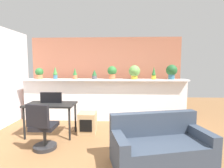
{
  "coord_description": "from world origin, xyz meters",
  "views": [
    {
      "loc": [
        0.46,
        -3.04,
        1.6
      ],
      "look_at": [
        0.28,
        0.91,
        1.2
      ],
      "focal_mm": 28.15,
      "sensor_mm": 36.0,
      "label": 1
    }
  ],
  "objects_px": {
    "potted_plant_0": "(39,73)",
    "tv_monitor": "(51,98)",
    "potted_plant_5": "(134,72)",
    "couch": "(160,147)",
    "potted_plant_6": "(154,74)",
    "office_chair": "(43,130)",
    "potted_plant_7": "(172,71)",
    "potted_plant_1": "(55,73)",
    "desk": "(51,107)",
    "side_cube_shelf": "(87,123)",
    "potted_plant_2": "(75,74)",
    "potted_plant_4": "(112,72)",
    "potted_plant_3": "(94,74)"
  },
  "relations": [
    {
      "from": "potted_plant_1",
      "to": "potted_plant_7",
      "type": "xyz_separation_m",
      "value": [
        3.31,
        0.02,
        0.07
      ]
    },
    {
      "from": "potted_plant_0",
      "to": "potted_plant_3",
      "type": "height_order",
      "value": "potted_plant_0"
    },
    {
      "from": "potted_plant_6",
      "to": "couch",
      "type": "relative_size",
      "value": 0.21
    },
    {
      "from": "potted_plant_7",
      "to": "side_cube_shelf",
      "type": "relative_size",
      "value": 0.83
    },
    {
      "from": "potted_plant_7",
      "to": "couch",
      "type": "distance_m",
      "value": 2.62
    },
    {
      "from": "office_chair",
      "to": "couch",
      "type": "xyz_separation_m",
      "value": [
        2.12,
        -0.37,
        -0.11
      ]
    },
    {
      "from": "potted_plant_5",
      "to": "couch",
      "type": "height_order",
      "value": "potted_plant_5"
    },
    {
      "from": "tv_monitor",
      "to": "potted_plant_3",
      "type": "bearing_deg",
      "value": 50.3
    },
    {
      "from": "side_cube_shelf",
      "to": "couch",
      "type": "bearing_deg",
      "value": -41.11
    },
    {
      "from": "potted_plant_7",
      "to": "potted_plant_2",
      "type": "bearing_deg",
      "value": -179.92
    },
    {
      "from": "potted_plant_5",
      "to": "office_chair",
      "type": "height_order",
      "value": "potted_plant_5"
    },
    {
      "from": "potted_plant_2",
      "to": "side_cube_shelf",
      "type": "height_order",
      "value": "potted_plant_2"
    },
    {
      "from": "potted_plant_2",
      "to": "potted_plant_4",
      "type": "bearing_deg",
      "value": 0.15
    },
    {
      "from": "potted_plant_0",
      "to": "tv_monitor",
      "type": "relative_size",
      "value": 0.64
    },
    {
      "from": "potted_plant_4",
      "to": "couch",
      "type": "xyz_separation_m",
      "value": [
        0.88,
        -2.21,
        -1.15
      ]
    },
    {
      "from": "potted_plant_4",
      "to": "couch",
      "type": "relative_size",
      "value": 0.22
    },
    {
      "from": "potted_plant_3",
      "to": "desk",
      "type": "height_order",
      "value": "potted_plant_3"
    },
    {
      "from": "potted_plant_0",
      "to": "couch",
      "type": "bearing_deg",
      "value": -36.62
    },
    {
      "from": "potted_plant_2",
      "to": "desk",
      "type": "relative_size",
      "value": 0.29
    },
    {
      "from": "potted_plant_2",
      "to": "potted_plant_7",
      "type": "relative_size",
      "value": 0.78
    },
    {
      "from": "side_cube_shelf",
      "to": "potted_plant_3",
      "type": "bearing_deg",
      "value": 87.64
    },
    {
      "from": "potted_plant_6",
      "to": "potted_plant_7",
      "type": "xyz_separation_m",
      "value": [
        0.5,
        0.03,
        0.09
      ]
    },
    {
      "from": "potted_plant_7",
      "to": "side_cube_shelf",
      "type": "height_order",
      "value": "potted_plant_7"
    },
    {
      "from": "desk",
      "to": "potted_plant_2",
      "type": "bearing_deg",
      "value": 75.52
    },
    {
      "from": "potted_plant_0",
      "to": "tv_monitor",
      "type": "xyz_separation_m",
      "value": [
        0.75,
        -1.07,
        -0.52
      ]
    },
    {
      "from": "potted_plant_3",
      "to": "couch",
      "type": "bearing_deg",
      "value": -57.87
    },
    {
      "from": "potted_plant_0",
      "to": "tv_monitor",
      "type": "bearing_deg",
      "value": -54.87
    },
    {
      "from": "potted_plant_2",
      "to": "potted_plant_5",
      "type": "bearing_deg",
      "value": -0.28
    },
    {
      "from": "potted_plant_0",
      "to": "potted_plant_2",
      "type": "distance_m",
      "value": 1.06
    },
    {
      "from": "potted_plant_6",
      "to": "office_chair",
      "type": "xyz_separation_m",
      "value": [
        -2.41,
        -1.81,
        -0.99
      ]
    },
    {
      "from": "potted_plant_2",
      "to": "potted_plant_3",
      "type": "relative_size",
      "value": 1.2
    },
    {
      "from": "potted_plant_5",
      "to": "potted_plant_7",
      "type": "height_order",
      "value": "potted_plant_7"
    },
    {
      "from": "potted_plant_4",
      "to": "potted_plant_6",
      "type": "bearing_deg",
      "value": -1.27
    },
    {
      "from": "potted_plant_4",
      "to": "office_chair",
      "type": "height_order",
      "value": "potted_plant_4"
    },
    {
      "from": "potted_plant_1",
      "to": "potted_plant_2",
      "type": "relative_size",
      "value": 1.13
    },
    {
      "from": "potted_plant_1",
      "to": "potted_plant_4",
      "type": "xyz_separation_m",
      "value": [
        1.64,
        0.02,
        0.04
      ]
    },
    {
      "from": "potted_plant_4",
      "to": "potted_plant_5",
      "type": "bearing_deg",
      "value": -1.02
    },
    {
      "from": "potted_plant_1",
      "to": "desk",
      "type": "bearing_deg",
      "value": -75.73
    },
    {
      "from": "potted_plant_5",
      "to": "desk",
      "type": "xyz_separation_m",
      "value": [
        -1.99,
        -1.11,
        -0.78
      ]
    },
    {
      "from": "potted_plant_7",
      "to": "desk",
      "type": "xyz_separation_m",
      "value": [
        -3.03,
        -1.12,
        -0.8
      ]
    },
    {
      "from": "potted_plant_6",
      "to": "office_chair",
      "type": "relative_size",
      "value": 0.39
    },
    {
      "from": "potted_plant_2",
      "to": "potted_plant_6",
      "type": "bearing_deg",
      "value": -0.59
    },
    {
      "from": "potted_plant_1",
      "to": "desk",
      "type": "height_order",
      "value": "potted_plant_1"
    },
    {
      "from": "potted_plant_3",
      "to": "office_chair",
      "type": "distance_m",
      "value": 2.2
    },
    {
      "from": "potted_plant_4",
      "to": "side_cube_shelf",
      "type": "distance_m",
      "value": 1.62
    },
    {
      "from": "potted_plant_4",
      "to": "side_cube_shelf",
      "type": "bearing_deg",
      "value": -119.58
    },
    {
      "from": "potted_plant_0",
      "to": "potted_plant_7",
      "type": "distance_m",
      "value": 3.8
    },
    {
      "from": "potted_plant_2",
      "to": "desk",
      "type": "bearing_deg",
      "value": -104.48
    },
    {
      "from": "potted_plant_0",
      "to": "tv_monitor",
      "type": "height_order",
      "value": "potted_plant_0"
    },
    {
      "from": "desk",
      "to": "office_chair",
      "type": "xyz_separation_m",
      "value": [
        0.12,
        -0.71,
        -0.28
      ]
    }
  ]
}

